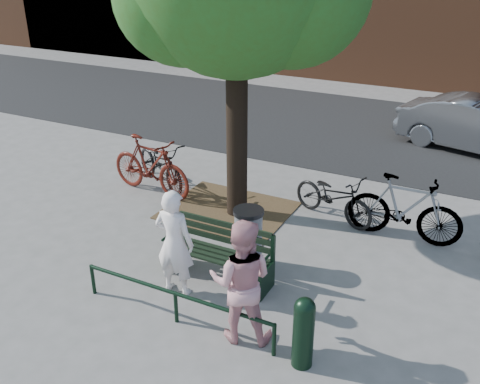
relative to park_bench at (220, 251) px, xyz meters
The scene contains 14 objects.
ground 0.49m from the park_bench, 90.00° to the right, with size 90.00×90.00×0.00m, color gray.
dirt_pit 2.39m from the park_bench, 115.24° to the left, with size 2.40×2.00×0.02m, color brown.
road 8.43m from the park_bench, 90.00° to the left, with size 40.00×7.00×0.01m, color black.
park_bench is the anchor object (origin of this frame).
guard_railing 1.28m from the park_bench, 90.00° to the right, with size 3.06×0.06×0.51m.
person_left 0.85m from the park_bench, 121.77° to the right, with size 0.62×0.41×1.71m, color white.
person_right 1.53m from the park_bench, 49.92° to the right, with size 0.86×0.67×1.77m, color #D59298.
bollard 2.27m from the park_bench, 33.84° to the right, with size 0.27×0.27×1.01m.
litter_bin 0.57m from the park_bench, 65.35° to the left, with size 0.50×0.50×1.02m.
bicycle_a 3.91m from the park_bench, 138.60° to the left, with size 0.68×1.95×1.02m, color black.
bicycle_b 3.56m from the park_bench, 143.44° to the left, with size 0.59×2.09×1.25m, color #4F130B.
bicycle_c 2.92m from the park_bench, 70.79° to the left, with size 0.62×1.79×0.94m, color black.
bicycle_d 3.47m from the park_bench, 47.85° to the left, with size 0.57×2.02×1.22m, color gray.
parked_car 8.63m from the park_bench, 69.03° to the left, with size 1.42×4.06×1.34m, color slate.
Camera 1 is at (3.58, -6.22, 4.86)m, focal length 40.00 mm.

